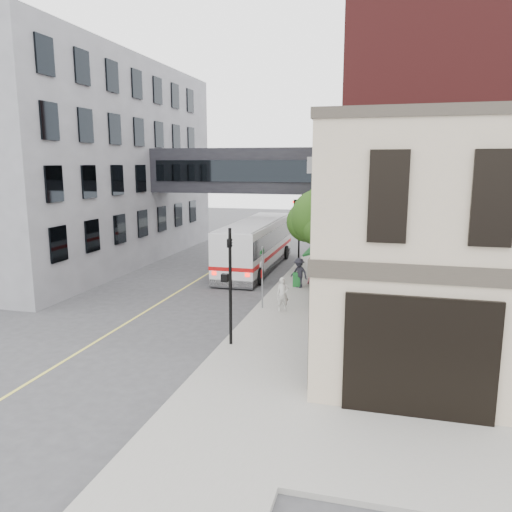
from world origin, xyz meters
The scene contains 17 objects.
ground centered at (0.00, 0.00, 0.00)m, with size 120.00×120.00×0.00m, color #38383A.
sidewalk_main centered at (2.00, 14.00, 0.07)m, with size 4.00×60.00×0.15m, color gray.
corner_building centered at (8.97, 2.00, 4.21)m, with size 10.19×8.12×8.45m.
brick_building centered at (9.98, 15.00, 6.99)m, with size 13.76×18.00×14.00m.
opposite_building centered at (-17.00, 16.00, 7.00)m, with size 14.00×24.00×14.00m, color slate.
skyway_bridge centered at (-3.00, 18.00, 6.50)m, with size 14.00×3.18×3.00m.
traffic_signal_near centered at (0.37, 2.00, 2.98)m, with size 0.44×0.22×4.60m.
traffic_signal_far centered at (0.26, 17.00, 3.34)m, with size 0.53×0.28×4.50m.
street_sign_pole centered at (0.39, 7.00, 1.93)m, with size 0.08×0.75×3.00m.
street_tree centered at (2.19, 13.22, 3.91)m, with size 3.80×3.20×5.60m.
lane_marking centered at (-5.00, 10.00, 0.01)m, with size 0.12×40.00×0.01m, color #D8CC4C.
bus centered at (-2.37, 16.33, 1.78)m, with size 2.98×11.81×3.17m.
pedestrian_a centered at (1.43, 6.81, 0.95)m, with size 0.58×0.38×1.60m, color silver.
pedestrian_b centered at (2.09, 12.52, 1.04)m, with size 0.86×0.67×1.77m, color pink.
pedestrian_c centered at (1.40, 11.42, 0.99)m, with size 1.08×0.62×1.67m, color black.
newspaper_box centered at (1.26, 11.61, 0.56)m, with size 0.41×0.36×0.82m, color #166223.
sandwich_board centered at (3.60, 2.91, 0.68)m, with size 0.38×0.60×1.07m, color black.
Camera 1 is at (5.99, -15.42, 7.00)m, focal length 35.00 mm.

